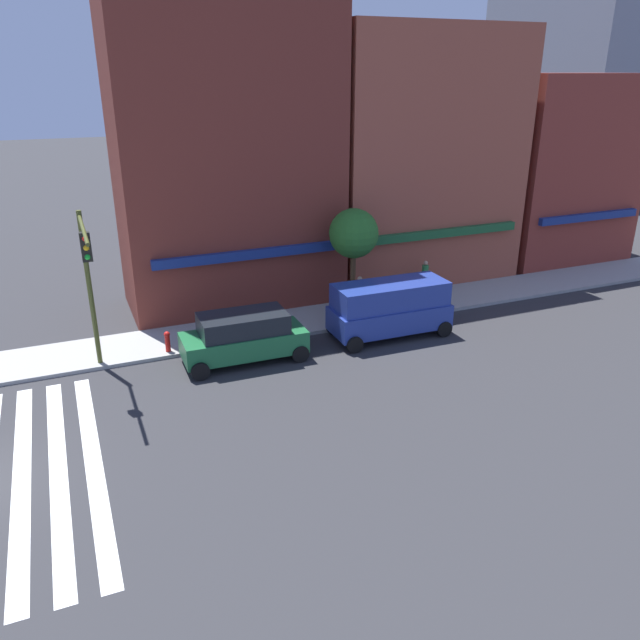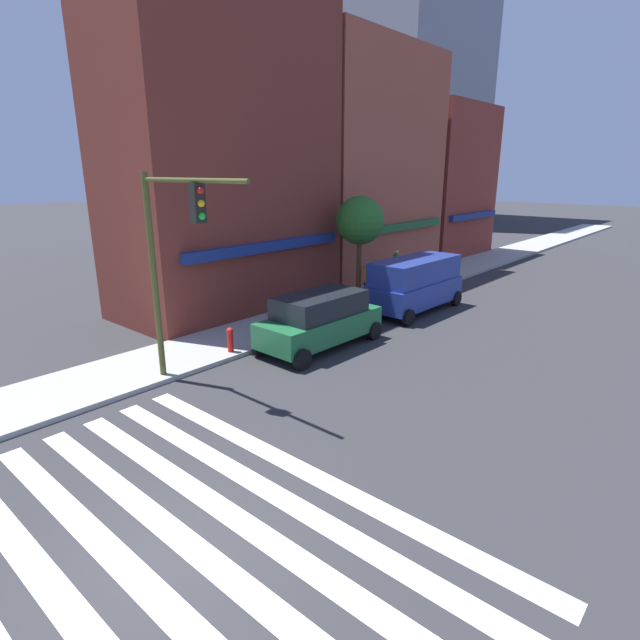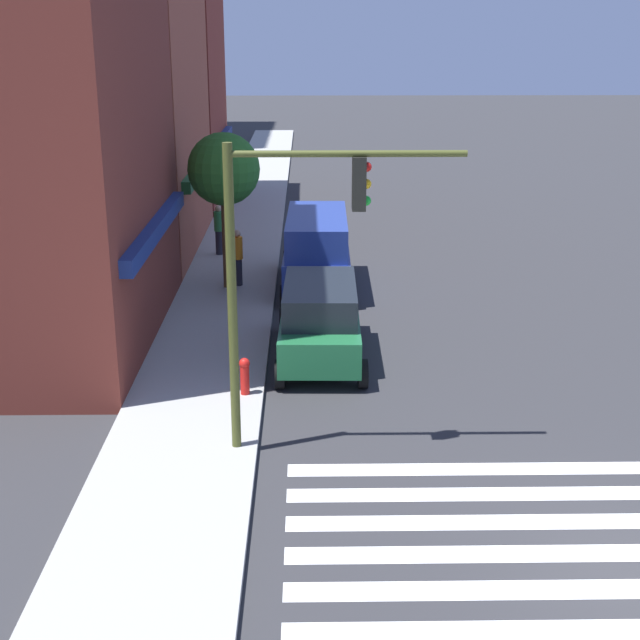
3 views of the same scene
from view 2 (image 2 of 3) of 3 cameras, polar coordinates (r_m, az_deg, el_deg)
ground_plane at (r=9.24m, az=-17.58°, el=-24.60°), size 200.00×200.00×0.00m
crosswalk_stripes at (r=9.24m, az=-17.58°, el=-24.59°), size 7.09×10.80×0.01m
storefront_row at (r=28.46m, az=2.67°, el=17.52°), size 28.34×5.30×14.48m
tower_distant at (r=68.35m, az=9.53°, el=28.54°), size 19.38×15.39×40.53m
traffic_signal at (r=13.91m, az=-16.68°, el=8.05°), size 0.32×4.29×5.97m
suv_green at (r=17.36m, az=-0.00°, el=0.10°), size 4.74×2.12×1.94m
van_blue at (r=22.32m, az=10.79°, el=4.23°), size 5.04×2.22×2.34m
pedestrian_orange_vest at (r=23.53m, az=5.34°, el=4.56°), size 0.32×0.32×1.77m
pedestrian_green_top at (r=27.34m, az=8.68°, el=6.14°), size 0.32×0.32×1.77m
fire_hydrant at (r=16.94m, az=-10.22°, el=-2.09°), size 0.24×0.24×0.84m
street_tree at (r=23.15m, az=4.57°, el=11.20°), size 2.19×2.19×4.77m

